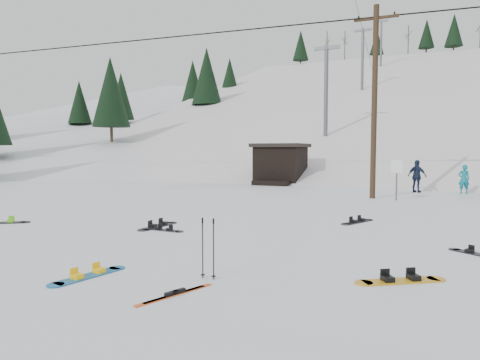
% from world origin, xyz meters
% --- Properties ---
extents(ground, '(200.00, 200.00, 0.00)m').
position_xyz_m(ground, '(0.00, 0.00, 0.00)').
color(ground, white).
rests_on(ground, ground).
extents(ski_slope, '(60.00, 85.24, 65.97)m').
position_xyz_m(ski_slope, '(0.00, 55.00, -12.00)').
color(ski_slope, silver).
rests_on(ski_slope, ground).
extents(ridge_left, '(47.54, 95.03, 58.38)m').
position_xyz_m(ridge_left, '(-36.00, 48.00, -11.00)').
color(ridge_left, white).
rests_on(ridge_left, ground).
extents(treeline_left, '(20.00, 64.00, 10.00)m').
position_xyz_m(treeline_left, '(-34.00, 40.00, 0.00)').
color(treeline_left, black).
rests_on(treeline_left, ground).
extents(treeline_crest, '(50.00, 6.00, 10.00)m').
position_xyz_m(treeline_crest, '(0.00, 86.00, 0.00)').
color(treeline_crest, black).
rests_on(treeline_crest, ski_slope).
extents(utility_pole, '(2.00, 0.26, 9.00)m').
position_xyz_m(utility_pole, '(2.00, 14.00, 4.68)').
color(utility_pole, '#3A2819').
rests_on(utility_pole, ground).
extents(trail_sign, '(0.50, 0.09, 1.85)m').
position_xyz_m(trail_sign, '(3.10, 13.58, 1.27)').
color(trail_sign, '#595B60').
rests_on(trail_sign, ground).
extents(lift_hut, '(3.40, 4.10, 2.75)m').
position_xyz_m(lift_hut, '(-5.00, 20.94, 1.36)').
color(lift_hut, black).
rests_on(lift_hut, ground).
extents(lift_tower_near, '(2.20, 0.36, 8.00)m').
position_xyz_m(lift_tower_near, '(-4.00, 30.00, 7.86)').
color(lift_tower_near, '#595B60').
rests_on(lift_tower_near, ski_slope).
extents(lift_tower_mid, '(2.20, 0.36, 8.00)m').
position_xyz_m(lift_tower_mid, '(-4.00, 50.00, 14.36)').
color(lift_tower_mid, '#595B60').
rests_on(lift_tower_mid, ski_slope).
extents(lift_tower_far, '(2.20, 0.36, 8.00)m').
position_xyz_m(lift_tower_far, '(-4.00, 70.00, 20.86)').
color(lift_tower_far, '#595B60').
rests_on(lift_tower_far, ski_slope).
extents(hero_snowboard, '(0.54, 1.55, 0.11)m').
position_xyz_m(hero_snowboard, '(-1.05, -1.27, 0.03)').
color(hero_snowboard, '#1969A2').
rests_on(hero_snowboard, ground).
extents(hero_skis, '(0.58, 1.41, 0.08)m').
position_xyz_m(hero_skis, '(0.93, -1.46, 0.02)').
color(hero_skis, '#C04413').
rests_on(hero_skis, ground).
extents(ski_poles, '(0.30, 0.08, 1.09)m').
position_xyz_m(ski_poles, '(0.98, -0.46, 0.56)').
color(ski_poles, black).
rests_on(ski_poles, ground).
extents(board_scatter_a, '(1.28, 0.27, 0.09)m').
position_xyz_m(board_scatter_a, '(-2.36, 3.04, 0.02)').
color(board_scatter_a, black).
rests_on(board_scatter_a, ground).
extents(board_scatter_b, '(0.39, 1.70, 0.12)m').
position_xyz_m(board_scatter_b, '(-2.87, 3.47, 0.03)').
color(board_scatter_b, black).
rests_on(board_scatter_b, ground).
extents(board_scatter_c, '(1.40, 1.08, 0.12)m').
position_xyz_m(board_scatter_c, '(-7.68, 1.96, 0.03)').
color(board_scatter_c, black).
rests_on(board_scatter_c, ground).
extents(board_scatter_d, '(1.17, 0.86, 0.09)m').
position_xyz_m(board_scatter_d, '(5.56, 3.49, 0.02)').
color(board_scatter_d, black).
rests_on(board_scatter_d, ground).
extents(board_scatter_e, '(1.44, 1.07, 0.12)m').
position_xyz_m(board_scatter_e, '(4.13, 0.74, 0.03)').
color(board_scatter_e, gold).
rests_on(board_scatter_e, ground).
extents(board_scatter_f, '(0.82, 1.45, 0.11)m').
position_xyz_m(board_scatter_f, '(2.46, 6.72, 0.03)').
color(board_scatter_f, black).
rests_on(board_scatter_f, ground).
extents(skier_teal, '(0.62, 0.47, 1.53)m').
position_xyz_m(skier_teal, '(6.10, 18.26, 0.76)').
color(skier_teal, '#0C7080').
rests_on(skier_teal, ground).
extents(skier_navy, '(1.12, 0.81, 1.76)m').
position_xyz_m(skier_navy, '(3.83, 17.87, 0.88)').
color(skier_navy, '#18243C').
rests_on(skier_navy, ground).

